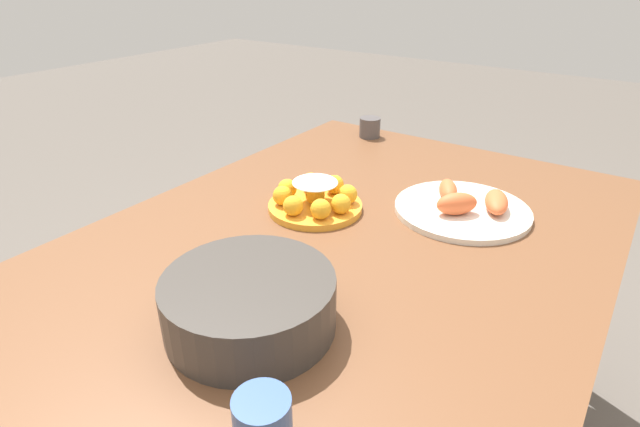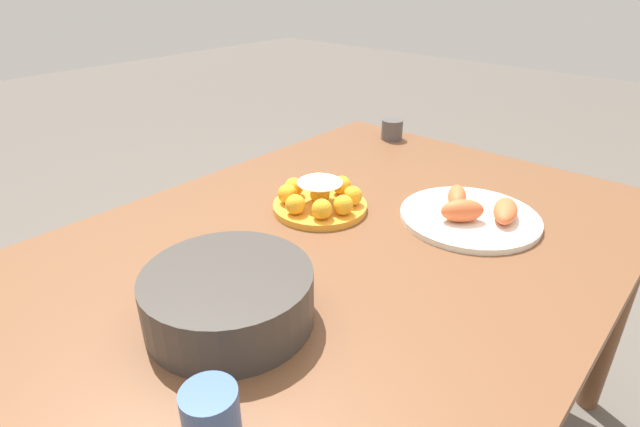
{
  "view_description": "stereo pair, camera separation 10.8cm",
  "coord_description": "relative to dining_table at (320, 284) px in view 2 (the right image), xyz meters",
  "views": [
    {
      "loc": [
        0.72,
        0.48,
        1.24
      ],
      "look_at": [
        -0.07,
        -0.07,
        0.75
      ],
      "focal_mm": 28.0,
      "sensor_mm": 36.0,
      "label": 1
    },
    {
      "loc": [
        0.65,
        0.57,
        1.24
      ],
      "look_at": [
        -0.07,
        -0.07,
        0.75
      ],
      "focal_mm": 28.0,
      "sensor_mm": 36.0,
      "label": 2
    }
  ],
  "objects": [
    {
      "name": "cup_near",
      "position": [
        -0.7,
        -0.3,
        0.11
      ],
      "size": [
        0.07,
        0.07,
        0.06
      ],
      "color": "#4C4747",
      "rests_on": "dining_table"
    },
    {
      "name": "seafood_platter",
      "position": [
        -0.34,
        0.16,
        0.09
      ],
      "size": [
        0.31,
        0.31,
        0.07
      ],
      "color": "silver",
      "rests_on": "dining_table"
    },
    {
      "name": "serving_bowl",
      "position": [
        0.25,
        0.03,
        0.12
      ],
      "size": [
        0.28,
        0.28,
        0.09
      ],
      "color": "#3D3833",
      "rests_on": "dining_table"
    },
    {
      "name": "dining_table",
      "position": [
        0.0,
        0.0,
        0.0
      ],
      "size": [
        1.59,
        1.02,
        0.71
      ],
      "color": "brown",
      "rests_on": "ground_plane"
    },
    {
      "name": "cake_plate",
      "position": [
        -0.15,
        -0.13,
        0.1
      ],
      "size": [
        0.22,
        0.22,
        0.08
      ],
      "color": "gold",
      "rests_on": "dining_table"
    },
    {
      "name": "cup_far",
      "position": [
        0.42,
        0.2,
        0.12
      ],
      "size": [
        0.07,
        0.07,
        0.09
      ],
      "color": "#38568E",
      "rests_on": "dining_table"
    }
  ]
}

